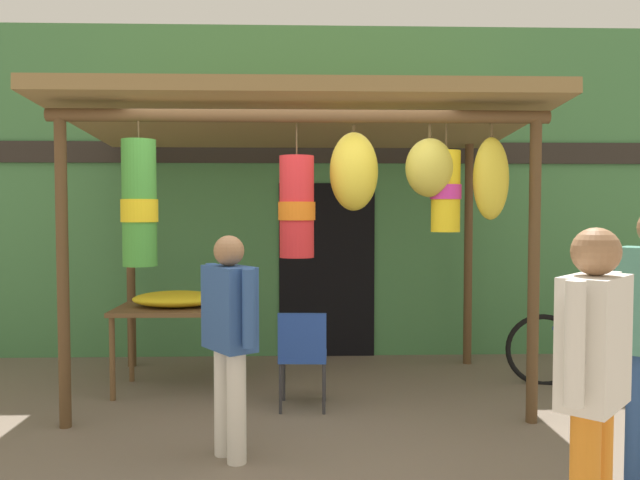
% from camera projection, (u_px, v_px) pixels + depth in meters
% --- Properties ---
extents(ground_plane, '(30.00, 30.00, 0.00)m').
position_uv_depth(ground_plane, '(292.00, 426.00, 4.86)').
color(ground_plane, '#756656').
extents(shop_facade, '(12.17, 0.29, 3.79)m').
position_uv_depth(shop_facade, '(295.00, 193.00, 7.26)').
color(shop_facade, '#47844C').
rests_on(shop_facade, ground_plane).
extents(market_stall_canopy, '(4.17, 2.42, 2.67)m').
position_uv_depth(market_stall_canopy, '(307.00, 139.00, 5.55)').
color(market_stall_canopy, brown).
rests_on(market_stall_canopy, ground_plane).
extents(display_table, '(1.11, 0.73, 0.78)m').
position_uv_depth(display_table, '(176.00, 317.00, 5.82)').
color(display_table, brown).
rests_on(display_table, ground_plane).
extents(flower_heap_on_table, '(0.82, 0.58, 0.14)m').
position_uv_depth(flower_heap_on_table, '(178.00, 299.00, 5.85)').
color(flower_heap_on_table, yellow).
rests_on(flower_heap_on_table, display_table).
extents(folding_chair, '(0.42, 0.42, 0.84)m').
position_uv_depth(folding_chair, '(303.00, 351.00, 5.23)').
color(folding_chair, '#2347A8').
rests_on(folding_chair, ground_plane).
extents(parked_bicycle, '(1.71, 0.57, 0.92)m').
position_uv_depth(parked_bicycle, '(600.00, 351.00, 5.91)').
color(parked_bicycle, black).
rests_on(parked_bicycle, ground_plane).
extents(customer_foreground, '(0.43, 0.46, 1.61)m').
position_uv_depth(customer_foreground, '(593.00, 373.00, 2.82)').
color(customer_foreground, orange).
rests_on(customer_foreground, ground_plane).
extents(shopper_by_bananas, '(0.41, 0.50, 1.52)m').
position_uv_depth(shopper_by_bananas, '(229.00, 329.00, 4.18)').
color(shopper_by_bananas, silver).
rests_on(shopper_by_bananas, ground_plane).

